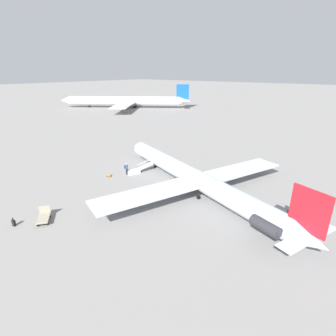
% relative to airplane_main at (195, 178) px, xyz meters
% --- Properties ---
extents(ground_plane, '(600.00, 600.00, 0.00)m').
position_rel_airplane_main_xyz_m(ground_plane, '(0.86, -0.31, -1.77)').
color(ground_plane, gray).
extents(airplane_main, '(33.03, 26.17, 5.94)m').
position_rel_airplane_main_xyz_m(airplane_main, '(0.00, 0.00, 0.00)').
color(airplane_main, silver).
rests_on(airplane_main, ground).
extents(airplane_far_center, '(45.62, 36.57, 9.14)m').
position_rel_airplane_main_xyz_m(airplane_far_center, '(64.36, -48.27, 0.94)').
color(airplane_far_center, silver).
rests_on(airplane_far_center, ground).
extents(boarding_stairs, '(2.29, 4.12, 1.55)m').
position_rel_airplane_main_xyz_m(boarding_stairs, '(10.25, 0.24, -1.41)').
color(boarding_stairs, silver).
rests_on(boarding_stairs, ground).
extents(passenger, '(0.43, 0.57, 1.74)m').
position_rel_airplane_main_xyz_m(passenger, '(10.85, 1.52, -0.76)').
color(passenger, '#23232D').
rests_on(passenger, ground).
extents(luggage_cart, '(2.42, 2.20, 1.22)m').
position_rel_airplane_main_xyz_m(luggage_cart, '(8.12, 15.45, -1.31)').
color(luggage_cart, '#9E937F').
rests_on(luggage_cart, ground).
extents(suitcase, '(0.39, 0.28, 0.88)m').
position_rel_airplane_main_xyz_m(suitcase, '(9.54, 17.77, -1.44)').
color(suitcase, black).
rests_on(suitcase, ground).
extents(traffic_cone_near_stairs, '(0.57, 0.57, 0.62)m').
position_rel_airplane_main_xyz_m(traffic_cone_near_stairs, '(12.27, 3.60, -1.48)').
color(traffic_cone_near_stairs, black).
rests_on(traffic_cone_near_stairs, ground).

